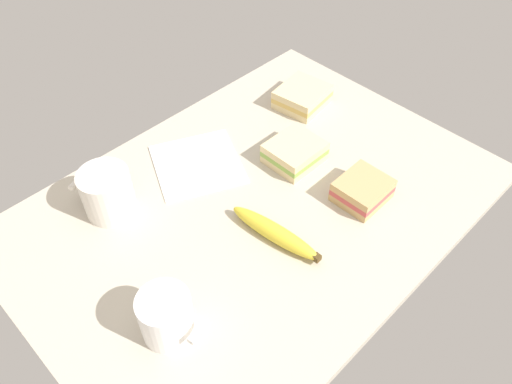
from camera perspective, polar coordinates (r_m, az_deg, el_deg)
name	(u,v)px	position (r cm, az deg, el deg)	size (l,w,h in cm)	color
tabletop	(256,206)	(98.61, 0.00, -1.59)	(90.00, 64.00, 2.00)	#BCB29E
coffee_mug_black	(166,316)	(79.79, -9.97, -13.44)	(8.25, 10.60, 8.54)	white
coffee_mug_milky	(107,192)	(97.13, -16.27, -0.01)	(9.44, 12.02, 9.23)	silver
sandwich_main	(362,190)	(99.13, 11.77, 0.19)	(9.63, 8.70, 4.40)	tan
sandwich_side	(295,152)	(104.92, 4.33, 4.43)	(10.58, 9.53, 4.40)	beige
sandwich_extra	(302,97)	(119.64, 5.18, 10.53)	(12.21, 11.29, 4.40)	beige
banana	(275,233)	(91.12, 2.13, -4.54)	(5.64, 19.11, 3.28)	yellow
paper_napkin	(197,164)	(105.77, -6.54, 3.13)	(16.98, 16.98, 0.30)	white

